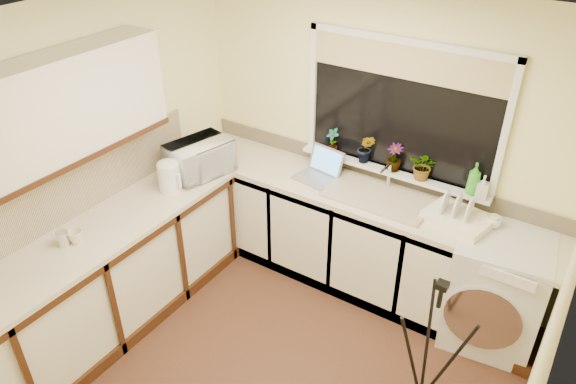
{
  "coord_description": "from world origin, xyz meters",
  "views": [
    {
      "loc": [
        1.57,
        -2.2,
        3.18
      ],
      "look_at": [
        -0.22,
        0.55,
        1.15
      ],
      "focal_mm": 33.71,
      "sensor_mm": 36.0,
      "label": 1
    }
  ],
  "objects_px": {
    "kettle": "(169,177)",
    "tripod": "(431,345)",
    "microwave": "(200,158)",
    "plant_d": "(424,166)",
    "cup_left": "(76,237)",
    "plant_a": "(333,141)",
    "cup_back": "(493,222)",
    "plant_c": "(394,157)",
    "soap_bottle_green": "(474,179)",
    "plant_b": "(366,149)",
    "steel_jar": "(63,239)",
    "dish_rack": "(458,218)",
    "washing_machine": "(495,290)",
    "laptop": "(320,170)",
    "soap_bottle_clear": "(483,187)"
  },
  "relations": [
    {
      "from": "kettle",
      "to": "tripod",
      "type": "xyz_separation_m",
      "value": [
        2.26,
        -0.07,
        -0.49
      ]
    },
    {
      "from": "microwave",
      "to": "plant_d",
      "type": "height_order",
      "value": "plant_d"
    },
    {
      "from": "microwave",
      "to": "cup_left",
      "type": "height_order",
      "value": "microwave"
    },
    {
      "from": "plant_a",
      "to": "cup_back",
      "type": "xyz_separation_m",
      "value": [
        1.4,
        -0.12,
        -0.22
      ]
    },
    {
      "from": "plant_c",
      "to": "cup_back",
      "type": "height_order",
      "value": "plant_c"
    },
    {
      "from": "microwave",
      "to": "cup_back",
      "type": "bearing_deg",
      "value": -62.93
    },
    {
      "from": "plant_a",
      "to": "soap_bottle_green",
      "type": "height_order",
      "value": "soap_bottle_green"
    },
    {
      "from": "tripod",
      "to": "soap_bottle_green",
      "type": "height_order",
      "value": "soap_bottle_green"
    },
    {
      "from": "microwave",
      "to": "plant_b",
      "type": "bearing_deg",
      "value": -46.84
    },
    {
      "from": "plant_a",
      "to": "plant_b",
      "type": "distance_m",
      "value": 0.3
    },
    {
      "from": "steel_jar",
      "to": "cup_left",
      "type": "relative_size",
      "value": 1.07
    },
    {
      "from": "plant_d",
      "to": "cup_left",
      "type": "xyz_separation_m",
      "value": [
        -1.77,
        -1.89,
        -0.22
      ]
    },
    {
      "from": "microwave",
      "to": "dish_rack",
      "type": "bearing_deg",
      "value": -63.55
    },
    {
      "from": "tripod",
      "to": "cup_left",
      "type": "xyz_separation_m",
      "value": [
        -2.32,
        -0.81,
        0.42
      ]
    },
    {
      "from": "dish_rack",
      "to": "plant_b",
      "type": "xyz_separation_m",
      "value": [
        -0.87,
        0.21,
        0.24
      ]
    },
    {
      "from": "plant_b",
      "to": "plant_d",
      "type": "distance_m",
      "value": 0.49
    },
    {
      "from": "steel_jar",
      "to": "soap_bottle_green",
      "type": "xyz_separation_m",
      "value": [
        2.2,
        1.95,
        0.22
      ]
    },
    {
      "from": "kettle",
      "to": "microwave",
      "type": "relative_size",
      "value": 0.45
    },
    {
      "from": "cup_left",
      "to": "washing_machine",
      "type": "bearing_deg",
      "value": 33.32
    },
    {
      "from": "soap_bottle_green",
      "to": "cup_left",
      "type": "bearing_deg",
      "value": -138.71
    },
    {
      "from": "dish_rack",
      "to": "tripod",
      "type": "distance_m",
      "value": 0.99
    },
    {
      "from": "plant_a",
      "to": "dish_rack",
      "type": "bearing_deg",
      "value": -9.56
    },
    {
      "from": "laptop",
      "to": "cup_back",
      "type": "distance_m",
      "value": 1.42
    },
    {
      "from": "dish_rack",
      "to": "cup_left",
      "type": "distance_m",
      "value": 2.73
    },
    {
      "from": "steel_jar",
      "to": "soap_bottle_clear",
      "type": "bearing_deg",
      "value": 40.35
    },
    {
      "from": "microwave",
      "to": "soap_bottle_green",
      "type": "bearing_deg",
      "value": -58.56
    },
    {
      "from": "plant_a",
      "to": "microwave",
      "type": "bearing_deg",
      "value": -143.05
    },
    {
      "from": "washing_machine",
      "to": "cup_back",
      "type": "height_order",
      "value": "cup_back"
    },
    {
      "from": "plant_d",
      "to": "tripod",
      "type": "bearing_deg",
      "value": -63.05
    },
    {
      "from": "microwave",
      "to": "plant_d",
      "type": "xyz_separation_m",
      "value": [
        1.69,
        0.67,
        0.12
      ]
    },
    {
      "from": "washing_machine",
      "to": "laptop",
      "type": "bearing_deg",
      "value": 170.57
    },
    {
      "from": "kettle",
      "to": "washing_machine",
      "type": "bearing_deg",
      "value": 17.5
    },
    {
      "from": "steel_jar",
      "to": "plant_a",
      "type": "distance_m",
      "value": 2.21
    },
    {
      "from": "dish_rack",
      "to": "soap_bottle_clear",
      "type": "xyz_separation_m",
      "value": [
        0.09,
        0.18,
        0.21
      ]
    },
    {
      "from": "cup_back",
      "to": "tripod",
      "type": "bearing_deg",
      "value": -93.02
    },
    {
      "from": "plant_d",
      "to": "soap_bottle_green",
      "type": "height_order",
      "value": "soap_bottle_green"
    },
    {
      "from": "plant_d",
      "to": "soap_bottle_green",
      "type": "relative_size",
      "value": 0.92
    },
    {
      "from": "tripod",
      "to": "plant_b",
      "type": "xyz_separation_m",
      "value": [
        -1.05,
        1.09,
        0.65
      ]
    },
    {
      "from": "kettle",
      "to": "plant_b",
      "type": "bearing_deg",
      "value": 39.98
    },
    {
      "from": "plant_c",
      "to": "soap_bottle_clear",
      "type": "relative_size",
      "value": 1.26
    },
    {
      "from": "washing_machine",
      "to": "soap_bottle_green",
      "type": "relative_size",
      "value": 3.6
    },
    {
      "from": "laptop",
      "to": "soap_bottle_green",
      "type": "distance_m",
      "value": 1.23
    },
    {
      "from": "dish_rack",
      "to": "soap_bottle_clear",
      "type": "height_order",
      "value": "soap_bottle_clear"
    },
    {
      "from": "microwave",
      "to": "cup_back",
      "type": "xyz_separation_m",
      "value": [
        2.29,
        0.55,
        -0.1
      ]
    },
    {
      "from": "soap_bottle_clear",
      "to": "plant_a",
      "type": "bearing_deg",
      "value": 179.16
    },
    {
      "from": "kettle",
      "to": "tripod",
      "type": "relative_size",
      "value": 0.22
    },
    {
      "from": "kettle",
      "to": "microwave",
      "type": "bearing_deg",
      "value": 86.15
    },
    {
      "from": "washing_machine",
      "to": "plant_b",
      "type": "xyz_separation_m",
      "value": [
        -1.24,
        0.25,
        0.72
      ]
    },
    {
      "from": "steel_jar",
      "to": "laptop",
      "type": "bearing_deg",
      "value": 60.64
    },
    {
      "from": "plant_c",
      "to": "microwave",
      "type": "bearing_deg",
      "value": -154.61
    }
  ]
}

